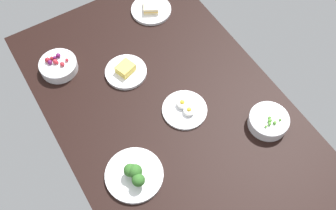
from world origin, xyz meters
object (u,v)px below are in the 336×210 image
object	(u,v)px
bowl_peas	(268,121)
plate_cheese	(126,71)
plate_broccoli	(134,175)
bowl_berries	(58,66)
plate_eggs	(185,109)
plate_sandwich	(151,9)

from	to	relation	value
bowl_peas	plate_cheese	distance (cm)	60.83
plate_broccoli	bowl_berries	xyz separation A→B (cm)	(-58.20, -3.86, 0.25)
plate_eggs	bowl_berries	distance (cm)	55.92
plate_eggs	plate_broccoli	size ratio (longest dim) A/B	0.85
bowl_berries	plate_eggs	bearing A→B (deg)	37.45
plate_eggs	plate_broccoli	bearing A→B (deg)	-65.35
plate_broccoli	bowl_berries	bearing A→B (deg)	-176.20
plate_eggs	plate_broccoli	xyz separation A→B (cm)	(13.82, -30.12, 1.19)
plate_sandwich	plate_broccoli	xyz separation A→B (cm)	(66.80, -45.70, 0.92)
bowl_peas	bowl_berries	distance (cm)	87.87
plate_sandwich	plate_eggs	world-z (taller)	same
plate_eggs	plate_cheese	bearing A→B (deg)	-158.37
plate_cheese	plate_broccoli	xyz separation A→B (cm)	(41.82, -19.03, 0.88)
plate_eggs	plate_cheese	xyz separation A→B (cm)	(-28.00, -11.10, 0.31)
plate_sandwich	bowl_berries	distance (cm)	50.32
plate_sandwich	plate_eggs	bearing A→B (deg)	-16.38
plate_eggs	plate_cheese	distance (cm)	30.12
bowl_peas	bowl_berries	xyz separation A→B (cm)	(-66.19, -57.79, -0.15)
plate_sandwich	plate_broccoli	world-z (taller)	plate_broccoli
plate_sandwich	plate_broccoli	size ratio (longest dim) A/B	0.88
plate_eggs	plate_broccoli	distance (cm)	33.17
plate_sandwich	bowl_berries	xyz separation A→B (cm)	(8.59, -49.56, 1.17)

